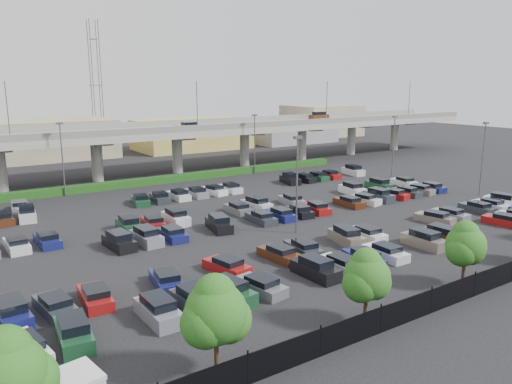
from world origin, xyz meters
The scene contains 9 objects.
ground centered at (0.00, 0.00, 0.00)m, with size 280.00×280.00×0.00m, color black.
overpass centered at (-0.21, 31.99, 6.97)m, with size 150.00×13.00×15.80m.
hedge centered at (0.00, 25.00, 0.55)m, with size 66.00×1.60×1.10m, color #113B11.
fence centered at (-0.05, -28.00, 0.90)m, with size 70.00×0.10×2.00m.
tree_row centered at (0.70, -26.53, 3.52)m, with size 65.07×3.66×5.94m.
parked_cars centered at (-0.83, -4.25, 0.62)m, with size 62.98×41.63×1.67m.
light_poles centered at (-4.13, 2.00, 6.24)m, with size 66.90×48.38×10.30m.
distant_buildings centered at (12.38, 61.81, 3.74)m, with size 138.00×24.00×9.00m.
comm_tower centered at (4.00, 74.00, 15.61)m, with size 2.40×2.40×30.00m.
Camera 1 is at (-31.70, -47.77, 15.60)m, focal length 35.00 mm.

